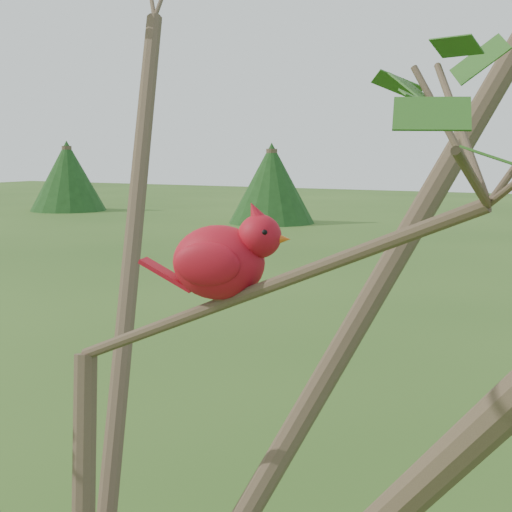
# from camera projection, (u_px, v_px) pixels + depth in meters

# --- Properties ---
(crabapple_tree) EXTENTS (2.35, 2.05, 2.95)m
(crabapple_tree) POSITION_uv_depth(u_px,v_px,m) (62.00, 255.00, 1.02)
(crabapple_tree) COLOR #443424
(crabapple_tree) RESTS_ON ground
(cardinal) EXTENTS (0.20, 0.12, 0.14)m
(cardinal) POSITION_uv_depth(u_px,v_px,m) (224.00, 259.00, 1.02)
(cardinal) COLOR #A30D17
(cardinal) RESTS_ON ground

